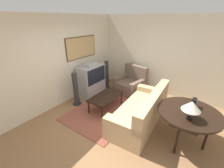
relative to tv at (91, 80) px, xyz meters
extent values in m
plane|color=#8E6642|center=(-1.03, -1.72, -0.56)|extent=(12.00, 12.00, 0.00)
cube|color=beige|center=(-1.03, 0.41, 0.79)|extent=(12.00, 0.06, 2.70)
cube|color=#4C381E|center=(0.00, 0.37, 1.11)|extent=(1.31, 0.03, 0.71)
cube|color=tan|center=(0.00, 0.35, 1.11)|extent=(1.26, 0.01, 0.66)
cube|color=beige|center=(1.60, -1.72, 0.79)|extent=(0.06, 12.00, 2.70)
cube|color=brown|center=(-0.52, -1.05, -0.55)|extent=(2.42, 1.68, 0.01)
cube|color=#9E9EA3|center=(0.00, 0.00, -0.31)|extent=(0.97, 0.52, 0.49)
cube|color=#9E9EA3|center=(0.00, 0.00, 0.23)|extent=(0.97, 0.52, 0.60)
cube|color=black|center=(0.00, -0.26, 0.23)|extent=(0.87, 0.01, 0.53)
cube|color=#9E9EA3|center=(0.00, 0.00, 0.57)|extent=(0.44, 0.29, 0.09)
cube|color=tan|center=(-0.44, -2.09, -0.34)|extent=(2.22, 1.04, 0.44)
cube|color=tan|center=(-0.42, -2.44, 0.12)|extent=(2.18, 0.35, 0.48)
cube|color=tan|center=(0.52, -2.04, -0.26)|extent=(0.30, 0.92, 0.60)
cube|color=tan|center=(-1.40, -2.15, -0.26)|extent=(0.30, 0.92, 0.60)
cube|color=#877154|center=(0.06, -2.28, 0.05)|extent=(0.37, 0.14, 0.34)
cube|color=#877154|center=(-0.91, -2.34, 0.05)|extent=(0.37, 0.14, 0.34)
cube|color=brown|center=(0.92, -1.05, -0.34)|extent=(1.02, 1.09, 0.43)
cube|color=brown|center=(1.26, -1.11, 0.14)|extent=(0.35, 0.97, 0.54)
cube|color=brown|center=(1.00, -0.66, -0.27)|extent=(0.88, 0.32, 0.57)
cube|color=brown|center=(0.85, -1.43, -0.27)|extent=(0.88, 0.32, 0.57)
cube|color=black|center=(-0.46, -0.98, -0.14)|extent=(1.11, 0.59, 0.04)
cylinder|color=black|center=(-0.96, -1.23, -0.36)|extent=(0.04, 0.04, 0.40)
cylinder|color=black|center=(0.05, -1.23, -0.36)|extent=(0.04, 0.04, 0.40)
cylinder|color=black|center=(-0.96, -0.74, -0.36)|extent=(0.04, 0.04, 0.40)
cylinder|color=black|center=(0.05, -0.74, -0.36)|extent=(0.04, 0.04, 0.40)
cylinder|color=black|center=(-0.55, -3.23, 0.22)|extent=(1.27, 1.27, 0.04)
cube|color=black|center=(-0.55, -3.23, 0.16)|extent=(1.08, 0.51, 0.08)
cylinder|color=black|center=(-0.99, -3.16, -0.18)|extent=(0.05, 0.05, 0.76)
cylinder|color=black|center=(-0.11, -3.16, -0.18)|extent=(0.05, 0.05, 0.76)
cylinder|color=black|center=(-0.55, -3.64, -0.18)|extent=(0.05, 0.05, 0.76)
cylinder|color=black|center=(-0.81, -3.26, 0.26)|extent=(0.11, 0.11, 0.02)
cylinder|color=black|center=(-0.81, -3.26, 0.43)|extent=(0.02, 0.02, 0.32)
cone|color=silver|center=(-0.81, -3.26, 0.53)|extent=(0.35, 0.35, 0.18)
cube|color=black|center=(-0.30, -3.26, 0.34)|extent=(0.17, 0.09, 0.19)
cylinder|color=white|center=(-0.30, -3.31, 0.37)|extent=(0.10, 0.01, 0.10)
cylinder|color=black|center=(-0.80, -0.07, -0.55)|extent=(0.27, 0.27, 0.02)
cylinder|color=#2D2D2D|center=(-0.80, -0.07, -0.02)|extent=(0.16, 0.16, 1.07)
cylinder|color=black|center=(0.80, -0.07, -0.55)|extent=(0.27, 0.27, 0.02)
cylinder|color=#2D2D2D|center=(0.80, -0.07, -0.02)|extent=(0.16, 0.16, 1.07)
camera|label=1|loc=(-3.60, -3.41, 2.02)|focal=24.00mm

